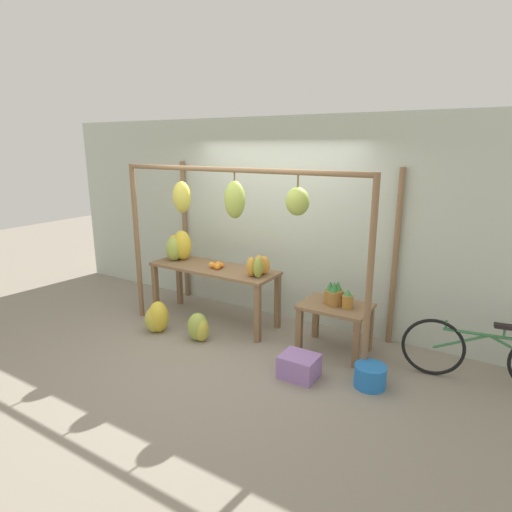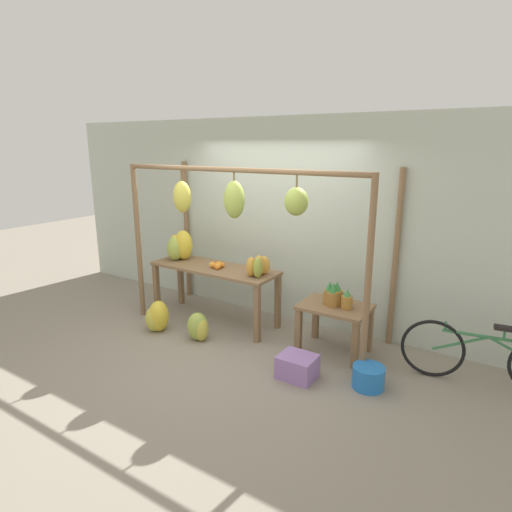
% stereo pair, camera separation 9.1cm
% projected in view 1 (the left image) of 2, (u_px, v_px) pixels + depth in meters
% --- Properties ---
extents(ground_plane, '(20.00, 20.00, 0.00)m').
position_uv_depth(ground_plane, '(223.00, 350.00, 5.21)').
color(ground_plane, gray).
extents(shop_wall_back, '(8.00, 0.08, 2.80)m').
position_uv_depth(shop_wall_back, '(279.00, 220.00, 5.99)').
color(shop_wall_back, '#B7C1B2').
rests_on(shop_wall_back, ground_plane).
extents(stall_awning, '(3.38, 1.17, 2.18)m').
position_uv_depth(stall_awning, '(242.00, 216.00, 5.19)').
color(stall_awning, brown).
rests_on(stall_awning, ground_plane).
extents(display_table_main, '(1.84, 0.62, 0.80)m').
position_uv_depth(display_table_main, '(214.00, 275.00, 5.92)').
color(display_table_main, brown).
rests_on(display_table_main, ground_plane).
extents(display_table_side, '(0.80, 0.59, 0.60)m').
position_uv_depth(display_table_side, '(335.00, 315.00, 5.08)').
color(display_table_side, brown).
rests_on(display_table_side, ground_plane).
extents(banana_pile_on_table, '(0.45, 0.39, 0.43)m').
position_uv_depth(banana_pile_on_table, '(178.00, 247.00, 6.23)').
color(banana_pile_on_table, gold).
rests_on(banana_pile_on_table, display_table_main).
extents(orange_pile, '(0.19, 0.18, 0.09)m').
position_uv_depth(orange_pile, '(217.00, 266.00, 5.80)').
color(orange_pile, orange).
rests_on(orange_pile, display_table_main).
extents(pineapple_cluster, '(0.37, 0.19, 0.30)m').
position_uv_depth(pineapple_cluster, '(336.00, 296.00, 5.01)').
color(pineapple_cluster, '#A3702D').
rests_on(pineapple_cluster, display_table_side).
extents(banana_pile_ground_left, '(0.39, 0.40, 0.42)m').
position_uv_depth(banana_pile_ground_left, '(157.00, 318.00, 5.70)').
color(banana_pile_ground_left, gold).
rests_on(banana_pile_ground_left, ground_plane).
extents(banana_pile_ground_right, '(0.36, 0.33, 0.37)m').
position_uv_depth(banana_pile_ground_right, '(199.00, 328.00, 5.43)').
color(banana_pile_ground_right, gold).
rests_on(banana_pile_ground_right, ground_plane).
extents(fruit_crate_white, '(0.39, 0.33, 0.25)m').
position_uv_depth(fruit_crate_white, '(299.00, 366.00, 4.59)').
color(fruit_crate_white, '#9970B7').
rests_on(fruit_crate_white, ground_plane).
extents(blue_bucket, '(0.33, 0.33, 0.23)m').
position_uv_depth(blue_bucket, '(370.00, 376.00, 4.41)').
color(blue_bucket, blue).
rests_on(blue_bucket, ground_plane).
extents(parked_bicycle, '(1.65, 0.29, 0.69)m').
position_uv_depth(parked_bicycle, '(487.00, 354.00, 4.39)').
color(parked_bicycle, black).
rests_on(parked_bicycle, ground_plane).
extents(papaya_pile, '(0.28, 0.37, 0.27)m').
position_uv_depth(papaya_pile, '(258.00, 266.00, 5.45)').
color(papaya_pile, gold).
rests_on(papaya_pile, display_table_main).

